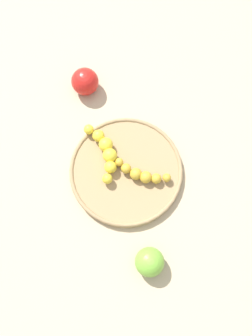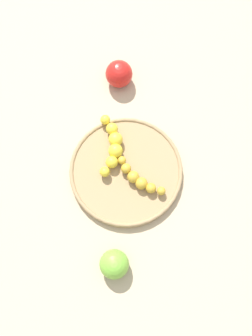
% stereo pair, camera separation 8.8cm
% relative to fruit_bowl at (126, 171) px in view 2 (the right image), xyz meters
% --- Properties ---
extents(ground_plane, '(2.40, 2.40, 0.00)m').
position_rel_fruit_bowl_xyz_m(ground_plane, '(0.00, 0.00, -0.01)').
color(ground_plane, tan).
extents(fruit_bowl, '(0.28, 0.28, 0.02)m').
position_rel_fruit_bowl_xyz_m(fruit_bowl, '(0.00, 0.00, 0.00)').
color(fruit_bowl, '#A08259').
rests_on(fruit_bowl, ground_plane).
extents(banana_yellow, '(0.16, 0.06, 0.04)m').
position_rel_fruit_bowl_xyz_m(banana_yellow, '(-0.06, -0.03, 0.03)').
color(banana_yellow, yellow).
rests_on(banana_yellow, fruit_bowl).
extents(banana_spotted, '(0.10, 0.11, 0.03)m').
position_rel_fruit_bowl_xyz_m(banana_spotted, '(0.03, 0.03, 0.02)').
color(banana_spotted, gold).
rests_on(banana_spotted, fruit_bowl).
extents(apple_green, '(0.07, 0.07, 0.07)m').
position_rel_fruit_bowl_xyz_m(apple_green, '(0.23, -0.03, 0.02)').
color(apple_green, '#72B238').
rests_on(apple_green, ground_plane).
extents(apple_red, '(0.07, 0.07, 0.07)m').
position_rel_fruit_bowl_xyz_m(apple_red, '(-0.26, -0.01, 0.02)').
color(apple_red, red).
rests_on(apple_red, ground_plane).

